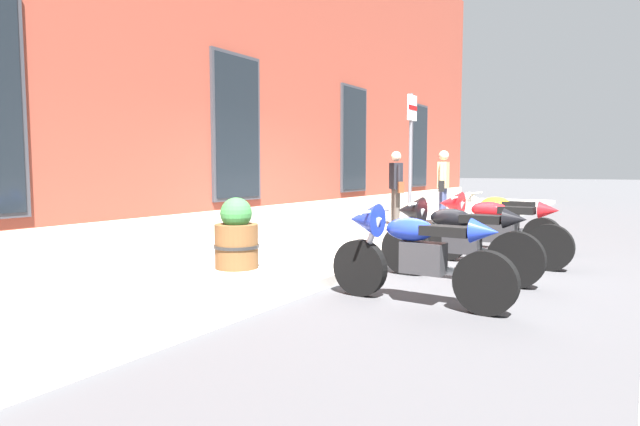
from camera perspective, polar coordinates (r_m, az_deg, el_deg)
ground_plane at (r=7.77m, az=7.82°, el=-5.55°), size 140.00×140.00×0.00m
sidewalk at (r=8.46m, az=-1.38°, el=-4.19°), size 31.41×2.96×0.13m
brick_pub_facade at (r=12.20m, az=-22.72°, el=15.66°), size 25.41×7.38×7.54m
motorcycle_blue_sport at (r=5.49m, az=9.93°, el=-3.99°), size 0.62×2.00×1.02m
motorcycle_black_sport at (r=6.76m, az=14.17°, el=-2.40°), size 0.62×2.07×1.03m
motorcycle_red_sport at (r=7.99m, az=17.99°, el=-1.32°), size 0.62×2.10×1.05m
motorcycle_yellow_naked at (r=9.35m, az=18.98°, el=-1.01°), size 0.62×1.96×0.99m
pedestrian_dark_jacket at (r=11.65m, az=8.25°, el=3.10°), size 0.54×0.50×1.64m
pedestrian_tan_coat at (r=12.15m, az=13.23°, el=3.17°), size 0.65×0.26×1.67m
parking_sign at (r=9.50m, az=9.84°, el=7.16°), size 0.36×0.07×2.58m
barrel_planter at (r=6.74m, az=-9.06°, el=-2.65°), size 0.58×0.58×0.90m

